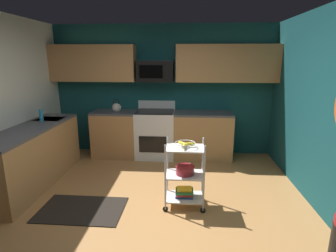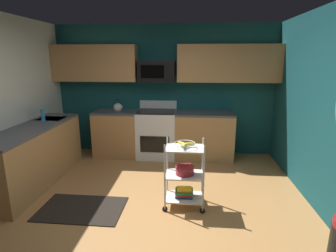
{
  "view_description": "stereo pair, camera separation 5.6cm",
  "coord_description": "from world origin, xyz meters",
  "px_view_note": "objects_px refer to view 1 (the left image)",
  "views": [
    {
      "loc": [
        0.49,
        -3.09,
        1.95
      ],
      "look_at": [
        0.24,
        0.47,
        1.05
      ],
      "focal_mm": 28.86,
      "sensor_mm": 36.0,
      "label": 1
    },
    {
      "loc": [
        0.55,
        -3.09,
        1.95
      ],
      "look_at": [
        0.24,
        0.47,
        1.05
      ],
      "focal_mm": 28.86,
      "sensor_mm": 36.0,
      "label": 2
    }
  ],
  "objects_px": {
    "microwave": "(155,71)",
    "kettle": "(117,108)",
    "mixing_bowl_large": "(185,170)",
    "dish_soap_bottle": "(41,115)",
    "oven_range": "(155,133)",
    "rolling_cart": "(185,175)",
    "fruit_bowl": "(185,144)",
    "book_stack": "(184,192)"
  },
  "relations": [
    {
      "from": "fruit_bowl",
      "to": "mixing_bowl_large",
      "type": "relative_size",
      "value": 1.08
    },
    {
      "from": "oven_range",
      "to": "rolling_cart",
      "type": "relative_size",
      "value": 1.2
    },
    {
      "from": "mixing_bowl_large",
      "to": "book_stack",
      "type": "xyz_separation_m",
      "value": [
        -0.0,
        0.0,
        -0.33
      ]
    },
    {
      "from": "oven_range",
      "to": "microwave",
      "type": "distance_m",
      "value": 1.23
    },
    {
      "from": "dish_soap_bottle",
      "to": "kettle",
      "type": "bearing_deg",
      "value": 42.02
    },
    {
      "from": "dish_soap_bottle",
      "to": "fruit_bowl",
      "type": "bearing_deg",
      "value": -21.24
    },
    {
      "from": "dish_soap_bottle",
      "to": "mixing_bowl_large",
      "type": "bearing_deg",
      "value": -21.21
    },
    {
      "from": "rolling_cart",
      "to": "kettle",
      "type": "relative_size",
      "value": 3.47
    },
    {
      "from": "oven_range",
      "to": "mixing_bowl_large",
      "type": "bearing_deg",
      "value": -71.96
    },
    {
      "from": "oven_range",
      "to": "book_stack",
      "type": "xyz_separation_m",
      "value": [
        0.61,
        -1.88,
        -0.29
      ]
    },
    {
      "from": "rolling_cart",
      "to": "dish_soap_bottle",
      "type": "bearing_deg",
      "value": 158.76
    },
    {
      "from": "book_stack",
      "to": "kettle",
      "type": "distance_m",
      "value": 2.46
    },
    {
      "from": "microwave",
      "to": "mixing_bowl_large",
      "type": "bearing_deg",
      "value": -72.85
    },
    {
      "from": "oven_range",
      "to": "rolling_cart",
      "type": "distance_m",
      "value": 1.97
    },
    {
      "from": "rolling_cart",
      "to": "microwave",
      "type": "bearing_deg",
      "value": 107.04
    },
    {
      "from": "book_stack",
      "to": "dish_soap_bottle",
      "type": "distance_m",
      "value": 2.72
    },
    {
      "from": "fruit_bowl",
      "to": "rolling_cart",
      "type": "bearing_deg",
      "value": 0.0
    },
    {
      "from": "microwave",
      "to": "rolling_cart",
      "type": "relative_size",
      "value": 0.77
    },
    {
      "from": "oven_range",
      "to": "book_stack",
      "type": "distance_m",
      "value": 1.99
    },
    {
      "from": "oven_range",
      "to": "fruit_bowl",
      "type": "height_order",
      "value": "oven_range"
    },
    {
      "from": "fruit_bowl",
      "to": "kettle",
      "type": "distance_m",
      "value": 2.33
    },
    {
      "from": "rolling_cart",
      "to": "book_stack",
      "type": "distance_m",
      "value": 0.26
    },
    {
      "from": "fruit_bowl",
      "to": "kettle",
      "type": "height_order",
      "value": "kettle"
    },
    {
      "from": "oven_range",
      "to": "dish_soap_bottle",
      "type": "distance_m",
      "value": 2.11
    },
    {
      "from": "rolling_cart",
      "to": "book_stack",
      "type": "height_order",
      "value": "rolling_cart"
    },
    {
      "from": "oven_range",
      "to": "book_stack",
      "type": "relative_size",
      "value": 4.57
    },
    {
      "from": "mixing_bowl_large",
      "to": "book_stack",
      "type": "relative_size",
      "value": 1.05
    },
    {
      "from": "fruit_bowl",
      "to": "kettle",
      "type": "bearing_deg",
      "value": 126.34
    },
    {
      "from": "kettle",
      "to": "dish_soap_bottle",
      "type": "distance_m",
      "value": 1.4
    },
    {
      "from": "mixing_bowl_large",
      "to": "kettle",
      "type": "relative_size",
      "value": 0.95
    },
    {
      "from": "oven_range",
      "to": "mixing_bowl_large",
      "type": "xyz_separation_m",
      "value": [
        0.61,
        -1.88,
        0.04
      ]
    },
    {
      "from": "fruit_bowl",
      "to": "mixing_bowl_large",
      "type": "distance_m",
      "value": 0.36
    },
    {
      "from": "mixing_bowl_large",
      "to": "book_stack",
      "type": "distance_m",
      "value": 0.33
    },
    {
      "from": "microwave",
      "to": "kettle",
      "type": "distance_m",
      "value": 1.05
    },
    {
      "from": "rolling_cart",
      "to": "dish_soap_bottle",
      "type": "height_order",
      "value": "dish_soap_bottle"
    },
    {
      "from": "oven_range",
      "to": "rolling_cart",
      "type": "bearing_deg",
      "value": -72.08
    },
    {
      "from": "mixing_bowl_large",
      "to": "dish_soap_bottle",
      "type": "distance_m",
      "value": 2.64
    },
    {
      "from": "mixing_bowl_large",
      "to": "kettle",
      "type": "height_order",
      "value": "kettle"
    },
    {
      "from": "fruit_bowl",
      "to": "kettle",
      "type": "xyz_separation_m",
      "value": [
        -1.38,
        1.87,
        0.12
      ]
    },
    {
      "from": "kettle",
      "to": "dish_soap_bottle",
      "type": "height_order",
      "value": "kettle"
    },
    {
      "from": "kettle",
      "to": "microwave",
      "type": "bearing_deg",
      "value": 8.01
    },
    {
      "from": "microwave",
      "to": "dish_soap_bottle",
      "type": "xyz_separation_m",
      "value": [
        -1.81,
        -1.04,
        -0.68
      ]
    }
  ]
}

